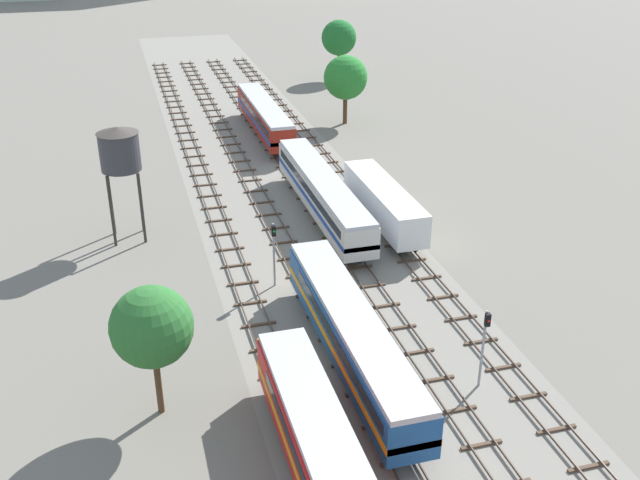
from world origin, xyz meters
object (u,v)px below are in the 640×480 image
freight_boxcar_centre_mid (384,202)px  water_tower (119,150)px  signal_post_near (274,247)px  diesel_railcar_centre_left_far (264,115)px  diesel_railcar_far_left_nearest (331,472)px  signal_post_nearest (484,339)px  diesel_railcar_left_near (352,333)px  passenger_coach_centre_left_midfar (323,192)px

freight_boxcar_centre_mid → water_tower: bearing=169.6°
signal_post_near → diesel_railcar_centre_left_far: bearing=79.3°
diesel_railcar_far_left_nearest → signal_post_nearest: signal_post_nearest is taller
diesel_railcar_left_near → diesel_railcar_centre_left_far: size_ratio=1.00×
diesel_railcar_far_left_nearest → diesel_railcar_centre_left_far: (9.13, 58.48, 0.00)m
diesel_railcar_far_left_nearest → signal_post_nearest: (11.42, 7.03, 0.74)m
freight_boxcar_centre_mid → diesel_railcar_centre_left_far: bearing=99.1°
diesel_railcar_far_left_nearest → water_tower: bearing=103.0°
diesel_railcar_centre_left_far → signal_post_near: signal_post_near is taller
passenger_coach_centre_left_midfar → signal_post_near: signal_post_near is taller
freight_boxcar_centre_mid → signal_post_near: size_ratio=2.73×
diesel_railcar_left_near → water_tower: water_tower is taller
diesel_railcar_far_left_nearest → water_tower: 35.19m
passenger_coach_centre_left_midfar → signal_post_near: size_ratio=4.30×
signal_post_near → passenger_coach_centre_left_midfar: bearing=57.9°
freight_boxcar_centre_mid → diesel_railcar_far_left_nearest: bearing=-114.6°
diesel_railcar_left_near → water_tower: bearing=118.2°
diesel_railcar_left_near → signal_post_near: (-2.28, 11.54, 0.67)m
water_tower → signal_post_near: (10.10, -11.54, -4.57)m
diesel_railcar_far_left_nearest → signal_post_nearest: size_ratio=3.91×
diesel_railcar_far_left_nearest → freight_boxcar_centre_mid: 32.93m
diesel_railcar_left_near → signal_post_nearest: size_ratio=3.91×
diesel_railcar_far_left_nearest → freight_boxcar_centre_mid: diesel_railcar_far_left_nearest is taller
passenger_coach_centre_left_midfar → water_tower: size_ratio=2.24×
diesel_railcar_centre_left_far → signal_post_nearest: size_ratio=3.91×
diesel_railcar_far_left_nearest → signal_post_near: bearing=84.2°
diesel_railcar_left_near → passenger_coach_centre_left_midfar: bearing=78.5°
passenger_coach_centre_left_midfar → freight_boxcar_centre_mid: bearing=-36.1°
diesel_railcar_centre_left_far → signal_post_near: 36.77m
diesel_railcar_centre_left_far → freight_boxcar_centre_mid: bearing=-80.9°
passenger_coach_centre_left_midfar → signal_post_nearest: bearing=-85.0°
diesel_railcar_far_left_nearest → signal_post_nearest: 13.43m
freight_boxcar_centre_mid → passenger_coach_centre_left_midfar: bearing=143.9°
passenger_coach_centre_left_midfar → signal_post_near: 12.91m
signal_post_nearest → diesel_railcar_far_left_nearest: bearing=-148.4°
passenger_coach_centre_left_midfar → water_tower: bearing=177.9°
freight_boxcar_centre_mid → passenger_coach_centre_left_midfar: size_ratio=0.64×
signal_post_nearest → water_tower: bearing=125.6°
passenger_coach_centre_left_midfar → diesel_railcar_centre_left_far: 25.20m
water_tower → diesel_railcar_left_near: bearing=-61.8°
diesel_railcar_far_left_nearest → passenger_coach_centre_left_midfar: bearing=74.7°
diesel_railcar_far_left_nearest → freight_boxcar_centre_mid: bearing=65.4°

